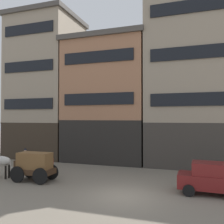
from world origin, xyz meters
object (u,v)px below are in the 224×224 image
draft_horse (0,160)px  pedestrian_officer (25,158)px  cargo_wagon (34,165)px  sedan_dark (211,179)px  fire_hydrant_curbside (52,162)px

draft_horse → pedestrian_officer: draft_horse is taller
cargo_wagon → sedan_dark: cargo_wagon is taller
cargo_wagon → fire_hydrant_curbside: 5.17m
sedan_dark → fire_hydrant_curbside: 13.75m
cargo_wagon → pedestrian_officer: cargo_wagon is taller
cargo_wagon → fire_hydrant_curbside: size_ratio=3.54×
draft_horse → sedan_dark: bearing=2.8°
draft_horse → fire_hydrant_curbside: 5.12m
draft_horse → fire_hydrant_curbside: bearing=74.5°
cargo_wagon → pedestrian_officer: (-3.01, 2.90, -0.17)m
cargo_wagon → draft_horse: (-2.95, -0.00, 0.12)m
fire_hydrant_curbside → pedestrian_officer: bearing=-125.6°
draft_horse → sedan_dark: draft_horse is taller
fire_hydrant_curbside → sedan_dark: bearing=-17.6°
cargo_wagon → fire_hydrant_curbside: cargo_wagon is taller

